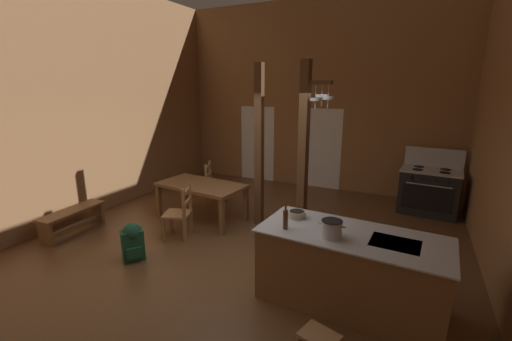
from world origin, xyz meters
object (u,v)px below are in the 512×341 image
stove_range (429,190)px  dining_table (201,188)px  ladderback_chair_by_post (214,184)px  stockpot_on_counter (332,229)px  ladderback_chair_near_window (180,213)px  backpack (132,241)px  kitchen_island (349,270)px  bench_along_left_wall (73,217)px  mixing_bowl_on_counter (297,214)px  bottle_tall_on_counter (285,219)px

stove_range → dining_table: bearing=-149.6°
ladderback_chair_by_post → stockpot_on_counter: (3.23, -2.55, 0.58)m
ladderback_chair_near_window → backpack: ladderback_chair_near_window is taller
kitchen_island → dining_table: 3.47m
backpack → ladderback_chair_near_window: bearing=80.7°
kitchen_island → bench_along_left_wall: 4.90m
ladderback_chair_by_post → mixing_bowl_on_counter: bearing=-38.8°
ladderback_chair_near_window → bottle_tall_on_counter: bottle_tall_on_counter is taller
backpack → stockpot_on_counter: (2.98, 0.15, 0.72)m
dining_table → stockpot_on_counter: stockpot_on_counter is taller
bottle_tall_on_counter → kitchen_island: bearing=14.9°
bench_along_left_wall → mixing_bowl_on_counter: (4.15, 0.30, 0.68)m
stockpot_on_counter → backpack: bearing=-177.0°
ladderback_chair_by_post → stockpot_on_counter: stockpot_on_counter is taller
backpack → bench_along_left_wall: bearing=171.7°
dining_table → backpack: bearing=-91.0°
kitchen_island → ladderback_chair_by_post: 4.17m
backpack → bottle_tall_on_counter: (2.42, 0.14, 0.74)m
dining_table → stove_range: bearing=30.4°
ladderback_chair_by_post → bench_along_left_wall: 2.86m
ladderback_chair_near_window → bottle_tall_on_counter: 2.49m
stockpot_on_counter → bench_along_left_wall: bearing=178.8°
dining_table → ladderback_chair_near_window: (0.12, -0.84, -0.20)m
bench_along_left_wall → stockpot_on_counter: stockpot_on_counter is taller
stove_range → bench_along_left_wall: stove_range is taller
stove_range → mixing_bowl_on_counter: (-1.66, -3.64, 0.49)m
bench_along_left_wall → stove_range: bearing=34.1°
kitchen_island → bench_along_left_wall: bearing=-179.0°
ladderback_chair_near_window → ladderback_chair_by_post: size_ratio=1.00×
kitchen_island → ladderback_chair_near_window: 3.09m
dining_table → bench_along_left_wall: dining_table is taller
kitchen_island → bench_along_left_wall: kitchen_island is taller
ladderback_chair_by_post → bottle_tall_on_counter: 3.76m
bench_along_left_wall → backpack: bearing=-8.3°
dining_table → ladderback_chair_near_window: bearing=-81.6°
backpack → bottle_tall_on_counter: bottle_tall_on_counter is taller
kitchen_island → mixing_bowl_on_counter: size_ratio=9.52×
mixing_bowl_on_counter → bottle_tall_on_counter: 0.42m
kitchen_island → backpack: (-3.18, -0.34, -0.15)m
bench_along_left_wall → bottle_tall_on_counter: 4.21m
ladderback_chair_near_window → mixing_bowl_on_counter: (2.27, -0.41, 0.52)m
ladderback_chair_near_window → ladderback_chair_by_post: bearing=103.2°
bench_along_left_wall → ladderback_chair_by_post: bearing=59.1°
stockpot_on_counter → kitchen_island: bearing=42.8°
stove_range → bottle_tall_on_counter: stove_range is taller
dining_table → ladderback_chair_near_window: size_ratio=1.87×
ladderback_chair_by_post → bench_along_left_wall: bearing=-120.9°
dining_table → ladderback_chair_by_post: 0.97m
dining_table → ladderback_chair_near_window: 0.87m
kitchen_island → dining_table: (-3.15, 1.46, 0.19)m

